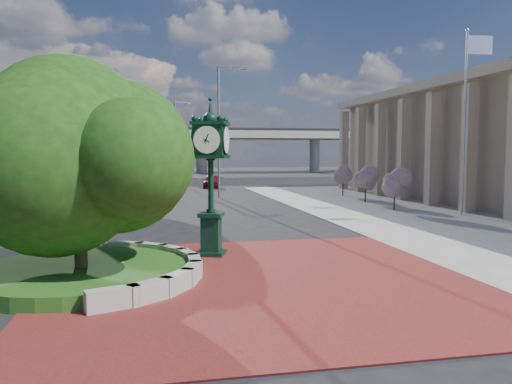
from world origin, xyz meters
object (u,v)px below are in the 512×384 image
at_px(flagpole_b, 464,121).
at_px(street_lamp_near, 222,121).
at_px(post_clock, 211,171).
at_px(street_lamp_far, 177,135).
at_px(parked_car, 212,181).

distance_m(flagpole_b, street_lamp_near, 18.27).
distance_m(post_clock, street_lamp_far, 42.54).
bearing_deg(post_clock, street_lamp_near, 81.31).
height_order(flagpole_b, street_lamp_far, flagpole_b).
height_order(street_lamp_near, street_lamp_far, street_lamp_near).
relative_size(parked_car, street_lamp_near, 0.38).
xyz_separation_m(post_clock, parked_car, (3.84, 33.47, -2.31)).
xyz_separation_m(flagpole_b, street_lamp_near, (-12.07, 13.70, 0.67)).
relative_size(street_lamp_near, street_lamp_far, 1.09).
height_order(flagpole_b, street_lamp_near, flagpole_b).
bearing_deg(street_lamp_far, flagpole_b, -66.79).
xyz_separation_m(parked_car, flagpole_b, (11.59, -25.14, 4.74)).
height_order(post_clock, parked_car, post_clock).
distance_m(post_clock, street_lamp_near, 22.49).
xyz_separation_m(flagpole_b, street_lamp_far, (-14.64, 34.13, 0.18)).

